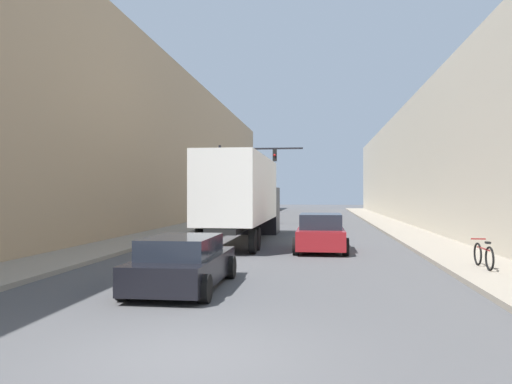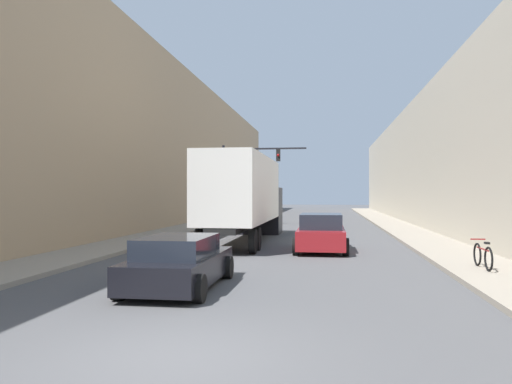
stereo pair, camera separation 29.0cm
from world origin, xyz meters
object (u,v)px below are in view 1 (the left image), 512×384
at_px(sedan_car, 183,263).
at_px(suv_car, 321,233).
at_px(parked_bicycle, 484,256).
at_px(traffic_signal_gantry, 240,169).
at_px(semi_truck, 244,195).

relative_size(sedan_car, suv_car, 1.00).
height_order(suv_car, parked_bicycle, suv_car).
bearing_deg(suv_car, sedan_car, -111.62).
relative_size(suv_car, parked_bicycle, 2.47).
relative_size(suv_car, traffic_signal_gantry, 0.70).
distance_m(semi_truck, suv_car, 5.42).
relative_size(semi_truck, parked_bicycle, 6.91).
bearing_deg(semi_truck, parked_bicycle, -45.16).
xyz_separation_m(semi_truck, traffic_signal_gantry, (-2.29, 12.68, 1.91)).
bearing_deg(semi_truck, sedan_car, -88.53).
height_order(semi_truck, parked_bicycle, semi_truck).
bearing_deg(semi_truck, suv_car, -42.93).
distance_m(suv_car, traffic_signal_gantry, 17.67).
height_order(traffic_signal_gantry, parked_bicycle, traffic_signal_gantry).
xyz_separation_m(sedan_car, parked_bicycle, (8.39, 3.56, -0.11)).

